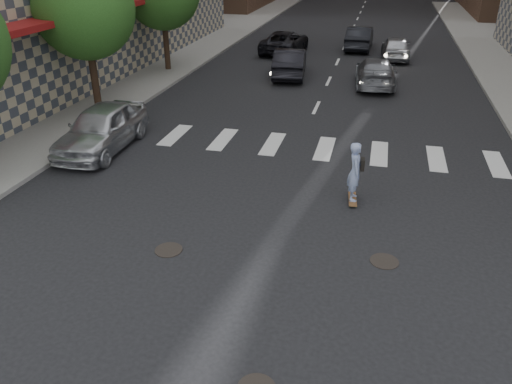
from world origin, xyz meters
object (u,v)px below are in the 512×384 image
skateboarder (355,172)px  silver_sedan (102,128)px  tree_b (86,3)px  traffic_car_a (290,62)px  traffic_car_b (375,72)px  traffic_car_d (396,47)px  traffic_car_e (359,38)px  traffic_car_c (285,42)px

skateboarder → silver_sedan: (-9.32, 2.02, -0.16)m
tree_b → silver_sedan: (2.45, -4.15, -3.82)m
tree_b → traffic_car_a: (7.16, 8.39, -3.85)m
traffic_car_b → traffic_car_d: (1.06, 7.06, 0.02)m
traffic_car_e → traffic_car_b: bearing=99.3°
traffic_car_c → traffic_car_e: traffic_car_e is taller
skateboarder → silver_sedan: 9.53m
traffic_car_c → traffic_car_d: size_ratio=1.21×
traffic_car_d → traffic_car_e: (-2.49, 2.68, 0.05)m
tree_b → skateboarder: (11.77, -6.17, -3.66)m
traffic_car_c → traffic_car_e: (4.89, 2.42, 0.06)m
traffic_car_c → skateboarder: bearing=111.1°
traffic_car_b → silver_sedan: bearing=47.2°
traffic_car_c → traffic_car_e: size_ratio=1.09×
traffic_car_e → traffic_car_c: bearing=27.3°
traffic_car_c → traffic_car_e: 5.46m
silver_sedan → traffic_car_e: 22.89m
traffic_car_b → traffic_car_e: 9.84m
traffic_car_d → skateboarder: bearing=84.9°
skateboarder → traffic_car_a: 15.27m
skateboarder → traffic_car_b: 13.72m
skateboarder → traffic_car_c: (-6.16, 21.03, -0.25)m
skateboarder → traffic_car_b: bearing=83.5°
traffic_car_e → traffic_car_a: bearing=70.4°
traffic_car_a → traffic_car_e: size_ratio=1.00×
traffic_car_d → traffic_car_a: bearing=45.1°
traffic_car_b → traffic_car_d: size_ratio=1.14×
traffic_car_b → traffic_car_d: traffic_car_d is taller
skateboarder → traffic_car_e: (-1.27, 23.45, -0.19)m
traffic_car_b → traffic_car_e: (-1.42, 9.74, 0.08)m
silver_sedan → traffic_car_a: 13.39m
traffic_car_b → traffic_car_c: traffic_car_c is taller
silver_sedan → traffic_car_a: size_ratio=1.00×
traffic_car_e → tree_b: bearing=59.7°
traffic_car_b → traffic_car_d: bearing=-102.4°
silver_sedan → traffic_car_d: (10.54, 18.75, -0.08)m
tree_b → traffic_car_c: 16.36m
silver_sedan → tree_b: bearing=119.1°
skateboarder → traffic_car_e: size_ratio=0.39×
tree_b → traffic_car_a: tree_b is taller
traffic_car_a → silver_sedan: bearing=62.7°
silver_sedan → traffic_car_d: 21.51m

